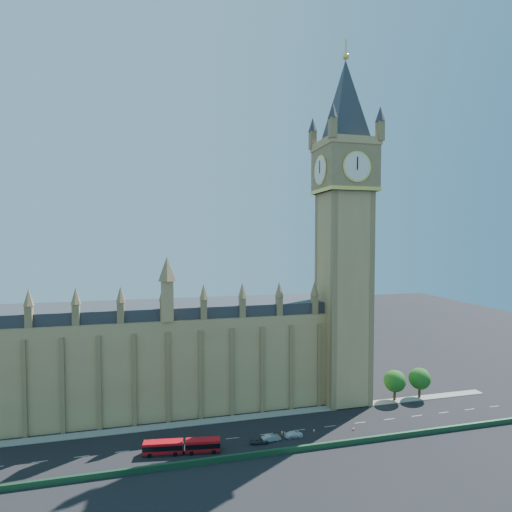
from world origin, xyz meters
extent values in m
plane|color=black|center=(0.00, 0.00, 0.00)|extent=(400.00, 400.00, 0.00)
cube|color=#AD8353|center=(-25.00, 22.00, 12.50)|extent=(120.00, 20.00, 25.00)
cube|color=#2D3035|center=(-25.00, 22.00, 26.50)|extent=(120.00, 18.00, 3.00)
cube|color=#AD8353|center=(38.00, 14.00, 29.00)|extent=(12.00, 12.00, 58.00)
cube|color=olive|center=(38.00, 14.00, 64.00)|extent=(14.00, 14.00, 12.00)
cylinder|color=silver|center=(38.00, 6.85, 64.00)|extent=(7.20, 0.30, 7.20)
cube|color=#AD8353|center=(38.00, 14.00, 71.00)|extent=(14.50, 14.50, 2.00)
pyramid|color=#2D3035|center=(38.00, 14.00, 94.00)|extent=(20.59, 20.59, 22.00)
sphere|color=#F2C64C|center=(38.00, 14.00, 94.80)|extent=(1.80, 1.80, 1.80)
cube|color=#1E4C2D|center=(0.00, -9.00, 0.60)|extent=(160.00, 0.60, 1.20)
cube|color=gray|center=(0.00, 9.50, 0.08)|extent=(160.00, 3.00, 0.16)
cylinder|color=#382619|center=(52.00, 10.00, 2.00)|extent=(0.70, 0.70, 4.00)
sphere|color=#1D4E14|center=(52.00, 10.00, 5.50)|extent=(6.00, 6.00, 6.00)
sphere|color=#1D4E14|center=(52.80, 10.30, 6.10)|extent=(4.38, 4.38, 4.38)
cylinder|color=#382619|center=(60.00, 10.00, 2.00)|extent=(0.70, 0.70, 4.00)
sphere|color=#1D4E14|center=(60.00, 10.00, 5.50)|extent=(6.00, 6.00, 6.00)
sphere|color=#1D4E14|center=(60.80, 10.30, 6.10)|extent=(4.38, 4.38, 4.38)
cube|color=red|center=(-11.48, -3.12, 1.37)|extent=(8.46, 3.39, 2.74)
cube|color=red|center=(-3.24, -4.26, 1.37)|extent=(7.56, 3.27, 2.74)
cube|color=black|center=(-11.48, -3.12, 1.70)|extent=(8.52, 3.45, 1.04)
cube|color=black|center=(-3.24, -4.26, 1.70)|extent=(7.61, 3.32, 1.04)
cylinder|color=black|center=(-7.59, -3.66, 1.23)|extent=(1.04, 2.28, 2.19)
cylinder|color=black|center=(-14.25, -3.89, 0.46)|extent=(0.94, 0.40, 0.91)
cylinder|color=black|center=(-13.93, -1.63, 0.46)|extent=(0.94, 0.40, 0.91)
cylinder|color=black|center=(-9.03, -4.61, 0.46)|extent=(0.94, 0.40, 0.91)
cylinder|color=black|center=(-8.72, -2.35, 0.46)|extent=(0.94, 0.40, 0.91)
cylinder|color=black|center=(-5.72, -5.07, 0.46)|extent=(0.94, 0.40, 0.91)
cylinder|color=black|center=(-5.40, -2.81, 0.46)|extent=(0.94, 0.40, 0.91)
cylinder|color=black|center=(-1.08, -5.71, 0.46)|extent=(0.94, 0.40, 0.91)
cylinder|color=black|center=(-0.77, -3.45, 0.46)|extent=(0.94, 0.40, 0.91)
imported|color=#383B3F|center=(9.29, -3.81, 0.68)|extent=(4.11, 1.99, 1.35)
imported|color=#9A9CA1|center=(12.13, -3.31, 0.73)|extent=(4.58, 2.13, 1.45)
imported|color=silver|center=(17.68, -2.86, 0.64)|extent=(4.46, 1.96, 1.28)
cube|color=black|center=(23.09, -1.74, 0.02)|extent=(0.54, 0.54, 0.04)
cone|color=#D85B0B|center=(23.09, -1.74, 0.37)|extent=(0.59, 0.59, 0.74)
cylinder|color=white|center=(23.09, -1.74, 0.48)|extent=(0.36, 0.36, 0.13)
cube|color=black|center=(15.47, -0.92, 0.02)|extent=(0.59, 0.59, 0.04)
cone|color=orange|center=(15.47, -0.92, 0.39)|extent=(0.65, 0.65, 0.78)
cylinder|color=white|center=(15.47, -0.92, 0.50)|extent=(0.38, 0.38, 0.13)
cube|color=black|center=(32.58, -3.12, 0.02)|extent=(0.44, 0.44, 0.04)
cone|color=#DB410B|center=(32.58, -3.12, 0.32)|extent=(0.49, 0.49, 0.65)
cylinder|color=white|center=(32.58, -3.12, 0.42)|extent=(0.31, 0.31, 0.11)
cube|color=black|center=(19.17, -1.25, 0.02)|extent=(0.41, 0.41, 0.04)
cone|color=#FB510D|center=(19.17, -1.25, 0.35)|extent=(0.45, 0.45, 0.70)
cylinder|color=white|center=(19.17, -1.25, 0.45)|extent=(0.34, 0.34, 0.12)
camera|label=1|loc=(-12.07, -87.54, 45.52)|focal=28.00mm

